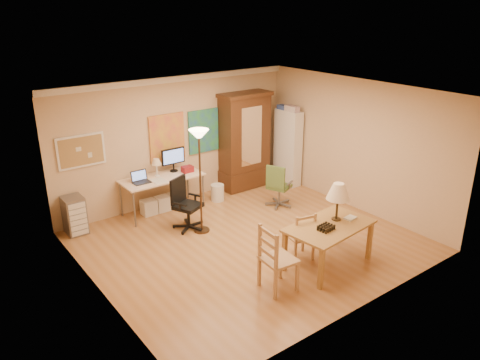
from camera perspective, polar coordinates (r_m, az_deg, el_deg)
floor at (r=8.60m, az=1.11°, el=-7.53°), size 5.50×5.50×0.00m
crown_molding at (r=9.73m, az=-7.93°, el=12.10°), size 5.50×0.08×0.12m
corkboard at (r=9.19m, az=-18.80°, el=3.36°), size 0.90×0.04×0.62m
art_panel_left at (r=9.87m, az=-8.88°, el=5.10°), size 0.80×0.04×1.00m
art_panel_right at (r=10.31m, az=-4.47°, el=5.96°), size 0.75×0.04×0.95m
dining_table at (r=7.73m, az=11.24°, el=-4.23°), size 1.54×1.02×1.37m
ladder_chair_back at (r=7.96m, az=7.41°, el=-6.90°), size 0.48×0.46×0.86m
ladder_chair_left at (r=7.08m, az=4.48°, el=-9.74°), size 0.51×0.53×1.05m
torchiere_lamp at (r=8.42m, az=-4.98°, el=3.55°), size 0.36×0.36×1.99m
computer_desk at (r=9.79m, az=-9.35°, el=-1.18°), size 1.67×0.73×1.26m
office_chair_black at (r=9.04m, az=-6.50°, el=-4.28°), size 0.62×0.62×1.01m
office_chair_green at (r=9.97m, az=4.69°, el=-1.84°), size 0.58×0.58×0.95m
drawer_cart at (r=9.29m, az=-19.51°, el=-4.07°), size 0.36×0.43×0.72m
armoire at (r=10.79m, az=0.56°, el=4.03°), size 1.21×0.57×2.22m
bookshelf at (r=11.07m, az=5.83°, el=3.92°), size 0.27×0.71×1.78m
wastebin at (r=10.26m, az=-2.76°, el=-1.55°), size 0.29×0.29×0.37m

